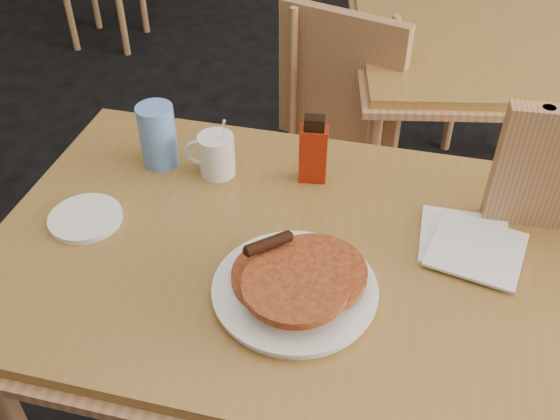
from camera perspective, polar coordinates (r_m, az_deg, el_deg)
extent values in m
cube|color=olive|center=(1.18, 0.70, -3.99)|extent=(1.15, 0.79, 0.04)
cube|color=tan|center=(1.19, 0.69, -4.51)|extent=(1.19, 0.83, 0.02)
cylinder|color=tan|center=(1.68, 19.03, -8.37)|extent=(0.04, 0.04, 0.71)
cube|color=olive|center=(2.07, 23.18, 13.52)|extent=(1.20, 0.89, 0.04)
cube|color=tan|center=(2.07, 23.07, 13.15)|extent=(1.24, 0.94, 0.02)
cylinder|color=tan|center=(1.97, 8.08, 2.20)|extent=(0.04, 0.04, 0.71)
cube|color=tan|center=(1.86, 4.37, 2.61)|extent=(0.50, 0.50, 0.04)
cube|color=tan|center=(1.88, 5.49, 11.55)|extent=(0.39, 0.17, 0.43)
cylinder|color=tan|center=(1.91, -1.39, -4.94)|extent=(0.04, 0.04, 0.40)
cylinder|color=tan|center=(2.12, 8.94, -0.08)|extent=(0.04, 0.04, 0.40)
cube|color=tan|center=(2.79, 19.38, 13.61)|extent=(0.43, 0.43, 0.04)
cylinder|color=tan|center=(2.74, 15.48, 8.82)|extent=(0.04, 0.04, 0.39)
cylinder|color=tan|center=(3.05, 21.17, 10.86)|extent=(0.04, 0.04, 0.39)
cube|color=tan|center=(1.67, 23.36, -3.76)|extent=(0.46, 0.46, 0.04)
cylinder|color=tan|center=(1.69, 15.72, -13.52)|extent=(0.04, 0.04, 0.46)
cylinder|color=tan|center=(3.68, -18.62, 16.39)|extent=(0.04, 0.04, 0.37)
cylinder|color=tan|center=(3.80, -12.47, 18.23)|extent=(0.04, 0.04, 0.37)
cylinder|color=white|center=(1.08, 1.36, -7.39)|extent=(0.27, 0.27, 0.02)
cylinder|color=white|center=(1.07, 1.37, -7.14)|extent=(0.28, 0.28, 0.01)
cylinder|color=#AE4F24|center=(1.08, 0.22, -6.05)|extent=(0.18, 0.18, 0.01)
cylinder|color=#AE4F24|center=(1.06, 3.15, -5.70)|extent=(0.18, 0.18, 0.01)
cylinder|color=#AE4F24|center=(1.02, 1.38, -6.87)|extent=(0.18, 0.18, 0.01)
cylinder|color=black|center=(1.06, -1.07, -3.09)|extent=(0.08, 0.07, 0.02)
cylinder|color=white|center=(1.32, -5.80, 5.03)|extent=(0.08, 0.08, 0.09)
torus|color=white|center=(1.34, -7.46, 5.21)|extent=(0.06, 0.01, 0.06)
cylinder|color=black|center=(1.30, -5.91, 6.41)|extent=(0.07, 0.07, 0.01)
cylinder|color=white|center=(1.30, -5.43, 6.13)|extent=(0.04, 0.04, 0.13)
cube|color=maroon|center=(1.29, 3.05, 5.08)|extent=(0.06, 0.04, 0.12)
cube|color=black|center=(1.25, 3.18, 7.92)|extent=(0.04, 0.03, 0.03)
cube|color=white|center=(1.23, 16.50, -2.59)|extent=(0.17, 0.17, 0.01)
cube|color=white|center=(1.20, 17.55, -3.46)|extent=(0.20, 0.20, 0.01)
cylinder|color=#5F8EE0|center=(1.36, -11.11, 6.70)|extent=(0.09, 0.09, 0.14)
cylinder|color=white|center=(1.28, -17.36, -0.72)|extent=(0.18, 0.18, 0.01)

